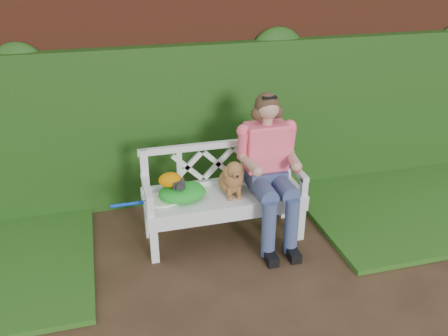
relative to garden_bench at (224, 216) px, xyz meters
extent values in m
plane|color=#342115|center=(-0.14, -0.78, -0.24)|extent=(60.00, 60.00, 0.00)
cube|color=maroon|center=(-0.14, 1.12, 0.86)|extent=(10.00, 0.30, 2.20)
cube|color=#245414|center=(-0.14, 0.90, 0.61)|extent=(10.00, 0.18, 1.70)
cube|color=#1F4515|center=(2.26, 0.12, -0.21)|extent=(2.60, 2.00, 0.05)
cube|color=#252525|center=(-0.43, -0.03, 0.42)|extent=(0.11, 0.08, 0.07)
ellipsoid|color=#C76F00|center=(-0.50, 0.00, 0.45)|extent=(0.22, 0.17, 0.13)
camera|label=1|loc=(-1.01, -3.75, 2.38)|focal=38.00mm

